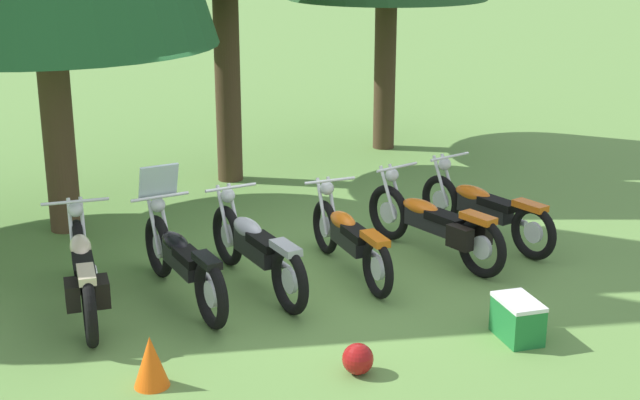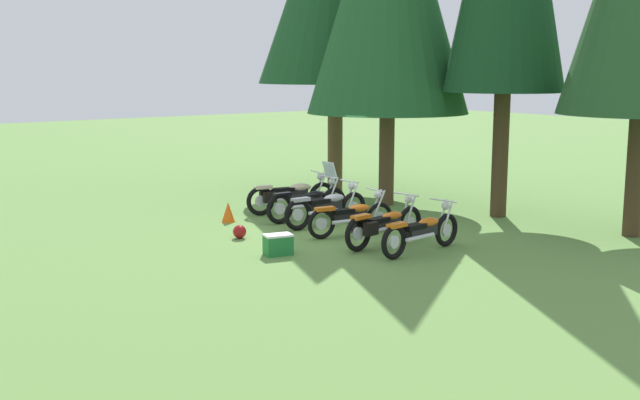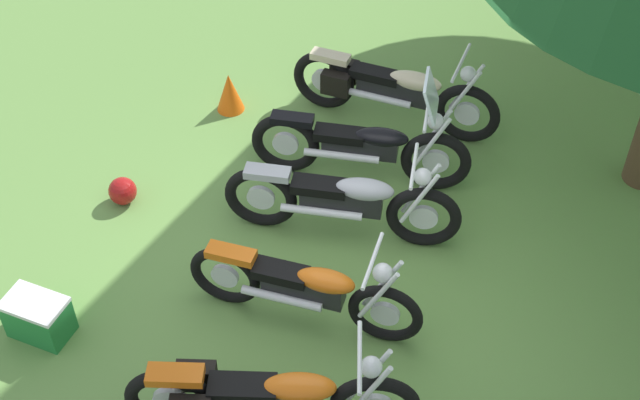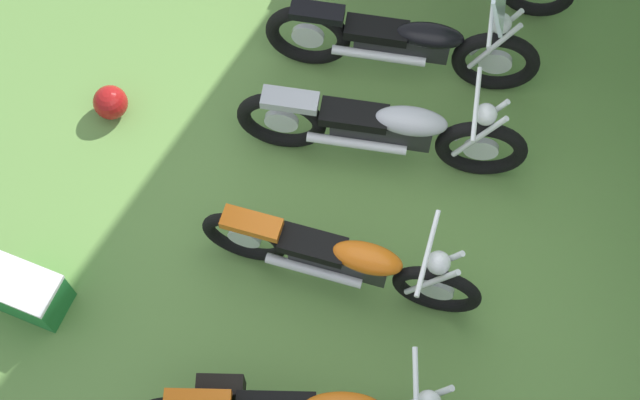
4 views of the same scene
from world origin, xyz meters
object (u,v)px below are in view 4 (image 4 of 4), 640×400
Objects in this scene: motorcycle_1 at (406,43)px; dropped_helmet at (111,102)px; motorcycle_2 at (384,130)px; motorcycle_3 at (342,260)px; picnic_cooler at (28,292)px.

motorcycle_1 reaches higher than dropped_helmet.
motorcycle_1 is 0.85m from motorcycle_2.
motorcycle_2 is 1.09× the size of motorcycle_3.
motorcycle_2 is 1.14m from motorcycle_3.
picnic_cooler is at bearing -134.74° from motorcycle_1.
motorcycle_1 is 1.98m from motorcycle_3.
dropped_helmet is at bearing 178.06° from motorcycle_2.
picnic_cooler is at bearing -159.47° from motorcycle_3.
motorcycle_1 is 3.78× the size of picnic_cooler.
motorcycle_1 is 0.99× the size of motorcycle_2.
motorcycle_2 is at bearing 88.92° from motorcycle_3.
motorcycle_1 is at bearing 106.79° from dropped_helmet.
motorcycle_1 is 1.08× the size of motorcycle_3.
picnic_cooler is (2.47, -2.58, -0.25)m from motorcycle_1.
motorcycle_2 is at bearing 86.97° from dropped_helmet.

